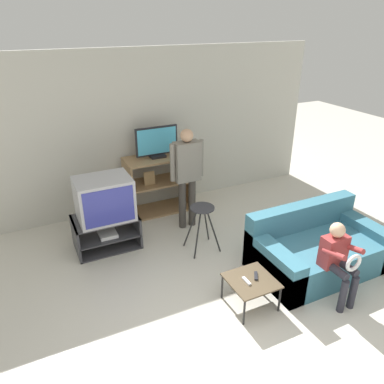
{
  "coord_description": "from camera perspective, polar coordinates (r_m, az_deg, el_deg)",
  "views": [
    {
      "loc": [
        -1.76,
        -2.05,
        3.02
      ],
      "look_at": [
        0.17,
        1.97,
        0.9
      ],
      "focal_mm": 35.0,
      "sensor_mm": 36.0,
      "label": 1
    }
  ],
  "objects": [
    {
      "name": "remote_control_white",
      "position": [
        4.29,
        8.29,
        -13.26
      ],
      "size": [
        0.04,
        0.14,
        0.02
      ],
      "primitive_type": "cube",
      "rotation": [
        0.0,
        0.0,
        -0.0
      ],
      "color": "silver",
      "rests_on": "snack_table"
    },
    {
      "name": "folding_stool",
      "position": [
        5.12,
        1.56,
        -3.66
      ],
      "size": [
        0.43,
        0.37,
        0.67
      ],
      "color": "black",
      "rests_on": "ground_plane"
    },
    {
      "name": "wall_back",
      "position": [
        6.17,
        -8.15,
        8.98
      ],
      "size": [
        6.4,
        0.06,
        2.6
      ],
      "color": "beige",
      "rests_on": "ground_plane"
    },
    {
      "name": "person_standing_adult",
      "position": [
        5.53,
        -0.77,
        3.4
      ],
      "size": [
        0.53,
        0.2,
        1.57
      ],
      "color": "#3D3833",
      "rests_on": "ground_plane"
    },
    {
      "name": "remote_control_black",
      "position": [
        4.38,
        9.71,
        -12.48
      ],
      "size": [
        0.11,
        0.14,
        0.02
      ],
      "primitive_type": "cube",
      "rotation": [
        0.0,
        0.0,
        -0.57
      ],
      "color": "#232328",
      "rests_on": "snack_table"
    },
    {
      "name": "ground_plane",
      "position": [
        4.05,
        10.8,
        -23.32
      ],
      "size": [
        18.0,
        18.0,
        0.0
      ],
      "primitive_type": "plane",
      "color": "beige"
    },
    {
      "name": "couch",
      "position": [
        5.17,
        18.43,
        -8.26
      ],
      "size": [
        1.68,
        0.98,
        0.76
      ],
      "color": "teal",
      "rests_on": "ground_plane"
    },
    {
      "name": "tv_stand",
      "position": [
        5.46,
        -12.91,
        -5.99
      ],
      "size": [
        0.88,
        0.58,
        0.47
      ],
      "color": "#38383D",
      "rests_on": "ground_plane"
    },
    {
      "name": "television_main",
      "position": [
        5.2,
        -13.24,
        -0.99
      ],
      "size": [
        0.74,
        0.57,
        0.59
      ],
      "color": "#B2B2B7",
      "rests_on": "tv_stand"
    },
    {
      "name": "snack_table",
      "position": [
        4.35,
        9.0,
        -13.43
      ],
      "size": [
        0.51,
        0.51,
        0.35
      ],
      "color": "brown",
      "rests_on": "ground_plane"
    },
    {
      "name": "person_seated_child",
      "position": [
        4.54,
        21.42,
        -9.21
      ],
      "size": [
        0.33,
        0.43,
        0.96
      ],
      "color": "#2D2D38",
      "rests_on": "ground_plane"
    },
    {
      "name": "media_shelf",
      "position": [
        6.21,
        -5.05,
        1.27
      ],
      "size": [
        1.08,
        0.52,
        0.95
      ],
      "color": "#9E7A51",
      "rests_on": "ground_plane"
    },
    {
      "name": "television_flat",
      "position": [
        5.98,
        -5.39,
        7.48
      ],
      "size": [
        0.69,
        0.2,
        0.5
      ],
      "color": "black",
      "rests_on": "media_shelf"
    }
  ]
}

